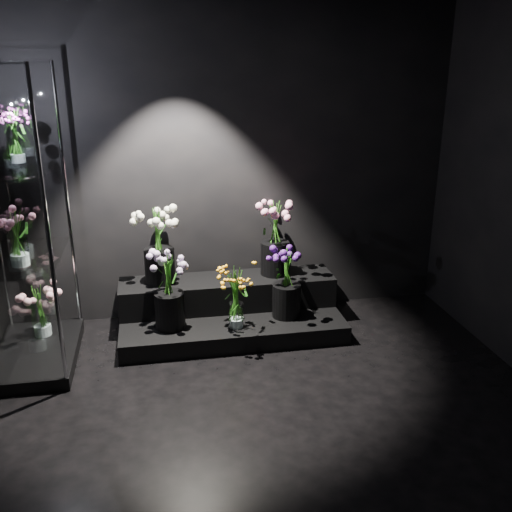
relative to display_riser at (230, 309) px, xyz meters
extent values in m
plane|color=black|center=(0.07, -1.62, -0.18)|extent=(4.00, 4.00, 0.00)
plane|color=black|center=(0.07, 0.38, 1.22)|extent=(4.00, 0.00, 4.00)
plane|color=black|center=(0.07, -3.62, 1.22)|extent=(4.00, 0.00, 4.00)
cube|color=black|center=(0.00, -0.10, -0.10)|extent=(1.91, 0.85, 0.16)
cube|color=black|center=(0.00, 0.12, 0.12)|extent=(1.91, 0.42, 0.27)
cube|color=black|center=(-1.60, -0.31, -0.12)|extent=(0.62, 1.03, 0.10)
cube|color=white|center=(-1.60, -0.31, 0.70)|extent=(0.56, 0.97, 0.01)
cube|color=white|center=(-1.60, -0.31, 1.37)|extent=(0.56, 0.97, 0.01)
cylinder|color=white|center=(0.01, -0.33, 0.09)|extent=(0.12, 0.12, 0.22)
cylinder|color=black|center=(-0.53, -0.23, 0.14)|extent=(0.25, 0.25, 0.31)
cylinder|color=black|center=(0.47, -0.19, 0.13)|extent=(0.24, 0.24, 0.29)
cylinder|color=black|center=(-0.59, 0.14, 0.40)|extent=(0.26, 0.26, 0.30)
cylinder|color=black|center=(0.44, 0.16, 0.40)|extent=(0.26, 0.26, 0.30)
cylinder|color=white|center=(-1.57, -0.52, 0.83)|extent=(0.14, 0.14, 0.25)
cylinder|color=white|center=(-1.57, -0.13, 1.47)|extent=(0.11, 0.11, 0.18)
cylinder|color=white|center=(-1.58, -0.07, 0.06)|extent=(0.15, 0.15, 0.26)
camera|label=1|loc=(-0.61, -4.59, 2.13)|focal=40.00mm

